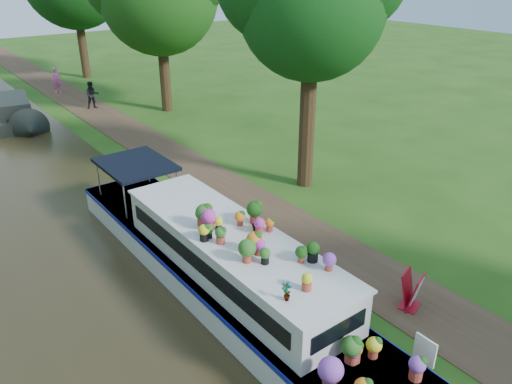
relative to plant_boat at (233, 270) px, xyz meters
The scene contains 9 objects.
ground 2.64m from the plant_boat, 25.73° to the left, with size 100.00×100.00×0.00m, color #224912.
canal_water 3.99m from the plant_boat, 163.87° to the left, with size 10.00×100.00×0.02m, color black.
towpath 3.71m from the plant_boat, 17.45° to the left, with size 2.20×100.00×0.03m, color #443020.
plant_boat is the anchor object (origin of this frame).
second_boat 18.80m from the plant_boat, 91.53° to the left, with size 2.81×6.80×1.27m.
sandwich_board 4.27m from the plant_boat, 41.53° to the right, with size 0.62×0.62×0.92m.
pedestrian_pink 23.90m from the plant_boat, 82.29° to the left, with size 0.56×0.37×1.53m, color pink.
pedestrian_dark 19.16m from the plant_boat, 79.13° to the left, with size 0.72×0.56×1.49m, color black.
verge_plant 6.00m from the plant_boat, 73.95° to the left, with size 0.40×0.35×0.45m, color #2F6B20.
Camera 1 is at (-7.83, -9.37, 7.58)m, focal length 35.00 mm.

